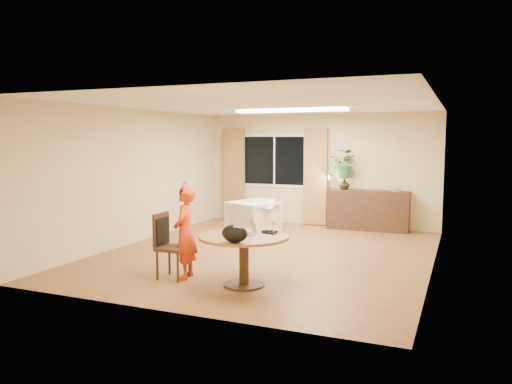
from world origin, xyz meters
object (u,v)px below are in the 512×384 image
dining_chair (173,246)px  sideboard (368,210)px  dining_table (244,246)px  armchair (253,219)px  child (185,232)px

dining_chair → sideboard: (1.90, 5.02, -0.03)m
dining_table → sideboard: (0.81, 4.96, -0.11)m
dining_chair → sideboard: size_ratio=0.54×
dining_table → armchair: bearing=110.8°
dining_table → dining_chair: 1.09m
dining_chair → dining_table: bearing=1.8°
armchair → child: bearing=115.2°
armchair → sideboard: (1.98, 1.86, 0.05)m
child → sideboard: child is taller
dining_chair → armchair: bearing=89.9°
child → sideboard: size_ratio=0.76×
child → dining_chair: bearing=-76.8°
armchair → dining_chair: bearing=112.2°
dining_table → child: (-0.93, 0.01, 0.12)m
child → armchair: child is taller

